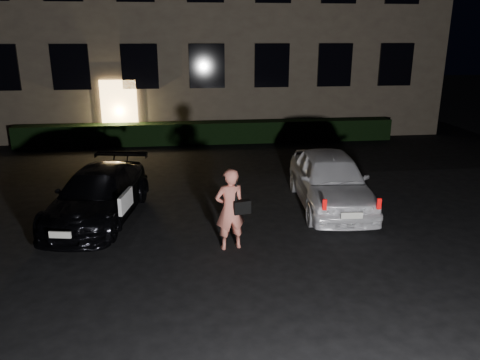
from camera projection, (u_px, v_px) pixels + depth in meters
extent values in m
plane|color=black|center=(240.00, 265.00, 8.94)|extent=(80.00, 80.00, 0.00)
cube|color=#FDC26D|center=(120.00, 112.00, 18.54)|extent=(1.40, 0.10, 2.50)
cube|color=black|center=(71.00, 67.00, 17.82)|extent=(1.40, 0.10, 1.70)
cube|color=black|center=(140.00, 67.00, 18.11)|extent=(1.40, 0.10, 1.70)
cube|color=black|center=(207.00, 66.00, 18.41)|extent=(1.40, 0.10, 1.70)
cube|color=black|center=(272.00, 66.00, 18.70)|extent=(1.40, 0.10, 1.70)
cube|color=black|center=(335.00, 65.00, 19.00)|extent=(1.40, 0.10, 1.70)
cube|color=black|center=(396.00, 65.00, 19.29)|extent=(1.40, 0.10, 1.70)
cube|color=black|center=(209.00, 133.00, 18.76)|extent=(15.00, 0.70, 0.85)
imported|color=black|center=(98.00, 195.00, 11.00)|extent=(2.37, 4.32, 1.19)
cube|color=white|center=(126.00, 201.00, 10.19)|extent=(0.23, 0.85, 0.40)
cube|color=silver|center=(60.00, 235.00, 9.00)|extent=(0.43, 0.11, 0.13)
imported|color=white|center=(330.00, 179.00, 11.80)|extent=(1.95, 4.23, 1.41)
cube|color=red|center=(325.00, 205.00, 9.87)|extent=(0.09, 0.06, 0.23)
cube|color=red|center=(379.00, 204.00, 9.93)|extent=(0.09, 0.06, 0.23)
cube|color=silver|center=(352.00, 215.00, 9.92)|extent=(0.47, 0.08, 0.14)
imported|color=#D97361|center=(230.00, 209.00, 9.39)|extent=(0.69, 0.53, 1.70)
cube|color=black|center=(242.00, 207.00, 9.33)|extent=(0.37, 0.22, 0.27)
cube|color=black|center=(236.00, 189.00, 9.22)|extent=(0.05, 0.06, 0.53)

